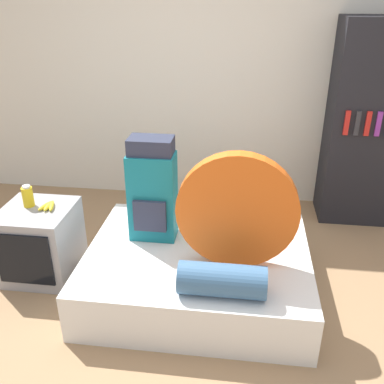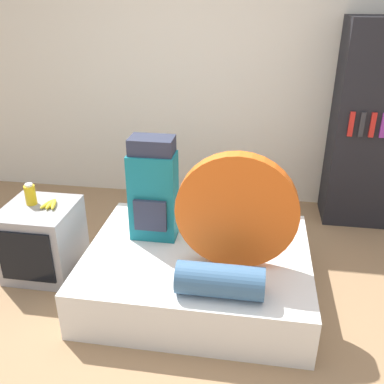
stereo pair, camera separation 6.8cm
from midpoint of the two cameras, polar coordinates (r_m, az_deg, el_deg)
name	(u,v)px [view 1 (the left image)]	position (r m, az deg, el deg)	size (l,w,h in m)	color
ground_plane	(183,333)	(2.90, -1.96, -18.32)	(16.00, 16.00, 0.00)	#997551
wall_back	(214,71)	(4.21, 2.43, 15.81)	(8.00, 0.05, 2.60)	silver
bed	(198,270)	(3.13, 0.14, -10.43)	(1.55, 1.25, 0.35)	white
backpack	(152,191)	(3.04, -5.94, 0.14)	(0.33, 0.24, 0.76)	#14707F
tent_bag	(237,211)	(2.71, 5.32, -2.54)	(0.78, 0.10, 0.78)	#E05B19
sleeping_roll	(222,280)	(2.59, 3.26, -11.65)	(0.52, 0.20, 0.20)	#3D668E
television	(41,242)	(3.46, -20.07, -6.27)	(0.51, 0.53, 0.55)	#939399
canister	(28,196)	(3.37, -21.60, -0.55)	(0.08, 0.08, 0.16)	gold
banana_bunch	(49,206)	(3.31, -19.12, -1.75)	(0.12, 0.16, 0.03)	yellow
bookshelf	(365,125)	(4.15, 21.64, 8.31)	(0.64, 0.46, 1.81)	black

